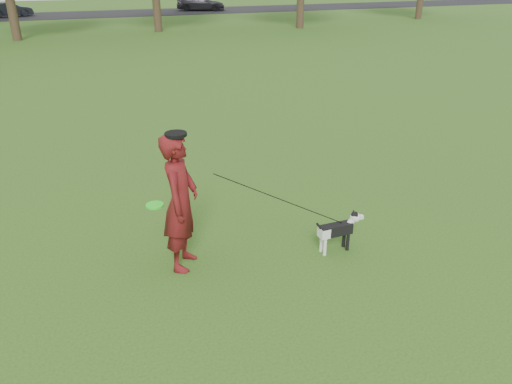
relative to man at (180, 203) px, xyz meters
name	(u,v)px	position (x,y,z in m)	size (l,w,h in m)	color
ground	(251,256)	(0.95, -0.15, -0.96)	(120.00, 120.00, 0.00)	#285116
road	(77,15)	(0.95, 39.85, -0.95)	(120.00, 7.00, 0.02)	black
man	(180,203)	(0.00, 0.00, 0.00)	(0.70, 0.46, 1.93)	#5E0D19
dog	(339,228)	(2.20, -0.45, -0.60)	(0.79, 0.16, 0.60)	black
car_mid	(10,10)	(-4.01, 39.85, -0.41)	(1.12, 3.22, 1.06)	black
car_right	(201,3)	(11.47, 39.85, -0.33)	(1.73, 4.25, 1.23)	black
man_held_items	(282,200)	(1.37, -0.26, -0.09)	(2.78, 0.60, 1.53)	#29FC1F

